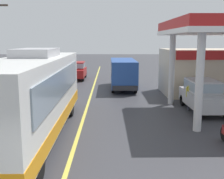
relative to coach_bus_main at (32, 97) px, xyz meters
name	(u,v)px	position (x,y,z in m)	size (l,w,h in m)	color
ground	(93,88)	(1.86, 12.41, -1.72)	(120.00, 120.00, 0.00)	#38383D
lane_divider_stripe	(89,100)	(1.86, 7.41, -1.72)	(0.16, 50.00, 0.01)	#D8CC4C
coach_bus_main	(32,97)	(0.00, 0.00, 0.00)	(2.60, 11.04, 3.69)	white
gas_station_roadside	(221,61)	(10.89, 7.56, 0.91)	(9.10, 11.95, 5.10)	#B21E1E
car_at_pump	(202,94)	(8.61, 4.29, -0.71)	(1.70, 4.20, 1.82)	#B2B2B7
minibus_opposing_lane	(123,71)	(4.42, 12.01, -0.25)	(2.04, 6.13, 2.44)	#264C9E
pedestrian_near_pump	(193,87)	(8.86, 7.03, -0.79)	(0.55, 0.22, 1.66)	#33333F
pedestrian_by_shop	(190,94)	(7.99, 4.54, -0.79)	(0.55, 0.22, 1.66)	#33333F
car_trailing_behind_bus	(77,70)	(-0.11, 17.87, -0.71)	(1.70, 4.20, 1.82)	maroon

